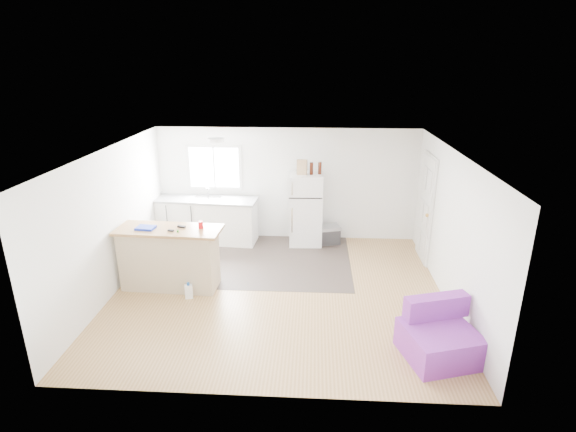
% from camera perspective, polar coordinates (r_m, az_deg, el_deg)
% --- Properties ---
extents(room, '(5.51, 5.01, 2.41)m').
position_cam_1_polar(room, '(7.22, -1.32, -1.23)').
color(room, olive).
rests_on(room, ground).
extents(vinyl_zone, '(4.05, 2.50, 0.00)m').
position_cam_1_polar(vinyl_zone, '(8.91, -5.28, -5.49)').
color(vinyl_zone, '#302824').
rests_on(vinyl_zone, floor).
extents(window, '(1.18, 0.06, 0.98)m').
position_cam_1_polar(window, '(9.71, -9.34, 6.11)').
color(window, white).
rests_on(window, back_wall).
extents(interior_door, '(0.11, 0.92, 2.10)m').
position_cam_1_polar(interior_door, '(8.99, 17.11, 0.86)').
color(interior_door, white).
rests_on(interior_door, right_wall).
extents(ceiling_fixture, '(0.30, 0.30, 0.07)m').
position_cam_1_polar(ceiling_fixture, '(8.25, -9.15, 9.51)').
color(ceiling_fixture, white).
rests_on(ceiling_fixture, ceiling).
extents(kitchen_cabinets, '(2.18, 0.83, 1.24)m').
position_cam_1_polar(kitchen_cabinets, '(9.75, -10.17, -0.44)').
color(kitchen_cabinets, white).
rests_on(kitchen_cabinets, floor).
extents(peninsula, '(1.78, 0.76, 1.07)m').
position_cam_1_polar(peninsula, '(7.92, -14.79, -5.12)').
color(peninsula, '#C1B18B').
rests_on(peninsula, floor).
extents(refrigerator, '(0.70, 0.67, 1.52)m').
position_cam_1_polar(refrigerator, '(9.39, 2.25, 0.88)').
color(refrigerator, white).
rests_on(refrigerator, floor).
extents(cooler, '(0.59, 0.48, 0.39)m').
position_cam_1_polar(cooler, '(9.59, 5.02, -2.35)').
color(cooler, '#2D2D2F').
rests_on(cooler, floor).
extents(purple_seat, '(1.09, 1.07, 0.73)m').
position_cam_1_polar(purple_seat, '(6.45, 18.61, -14.39)').
color(purple_seat, purple).
rests_on(purple_seat, floor).
extents(cleaner_jug, '(0.15, 0.12, 0.28)m').
position_cam_1_polar(cleaner_jug, '(7.66, -12.49, -9.32)').
color(cleaner_jug, white).
rests_on(cleaner_jug, floor).
extents(mop, '(0.26, 0.30, 1.12)m').
position_cam_1_polar(mop, '(7.92, -14.19, -7.56)').
color(mop, green).
rests_on(mop, floor).
extents(red_cup, '(0.09, 0.09, 0.12)m').
position_cam_1_polar(red_cup, '(7.59, -11.03, -1.10)').
color(red_cup, red).
rests_on(red_cup, peninsula).
extents(blue_tray, '(0.32, 0.25, 0.04)m').
position_cam_1_polar(blue_tray, '(7.80, -17.62, -1.44)').
color(blue_tray, '#142CBF').
rests_on(blue_tray, peninsula).
extents(tool_a, '(0.15, 0.09, 0.03)m').
position_cam_1_polar(tool_a, '(7.70, -13.38, -1.31)').
color(tool_a, black).
rests_on(tool_a, peninsula).
extents(tool_b, '(0.11, 0.07, 0.03)m').
position_cam_1_polar(tool_b, '(7.58, -14.67, -1.79)').
color(tool_b, black).
rests_on(tool_b, peninsula).
extents(cardboard_box, '(0.21, 0.13, 0.30)m').
position_cam_1_polar(cardboard_box, '(9.08, 1.79, 6.21)').
color(cardboard_box, tan).
rests_on(cardboard_box, refrigerator).
extents(bottle_left, '(0.08, 0.08, 0.25)m').
position_cam_1_polar(bottle_left, '(9.09, 2.99, 6.05)').
color(bottle_left, '#3A150A').
rests_on(bottle_left, refrigerator).
extents(bottle_right, '(0.08, 0.08, 0.25)m').
position_cam_1_polar(bottle_right, '(9.13, 4.06, 6.09)').
color(bottle_right, '#3A150A').
rests_on(bottle_right, refrigerator).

